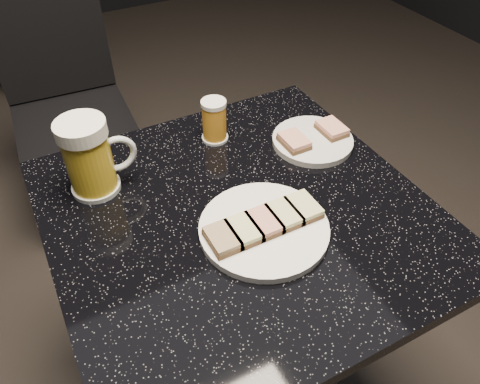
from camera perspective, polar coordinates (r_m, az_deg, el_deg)
name	(u,v)px	position (r m, az deg, el deg)	size (l,w,h in m)	color
plate_large	(264,229)	(0.85, 2.93, -4.48)	(0.24, 0.24, 0.01)	white
plate_small	(312,141)	(1.07, 8.83, 6.20)	(0.18, 0.18, 0.01)	silver
table	(240,287)	(1.08, 0.00, -11.49)	(0.70, 0.70, 0.75)	black
beer_mug	(90,157)	(0.94, -17.82, 4.10)	(0.14, 0.10, 0.16)	silver
beer_tumbler	(214,121)	(1.05, -3.15, 8.68)	(0.06, 0.06, 0.10)	white
chair	(67,102)	(1.79, -20.29, 10.27)	(0.41, 0.41, 0.86)	black
canapes_on_plate_large	(264,222)	(0.84, 2.97, -3.72)	(0.22, 0.07, 0.02)	#4C3521
canapes_on_plate_small	(313,135)	(1.06, 8.92, 6.91)	(0.15, 0.07, 0.02)	#4C3521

